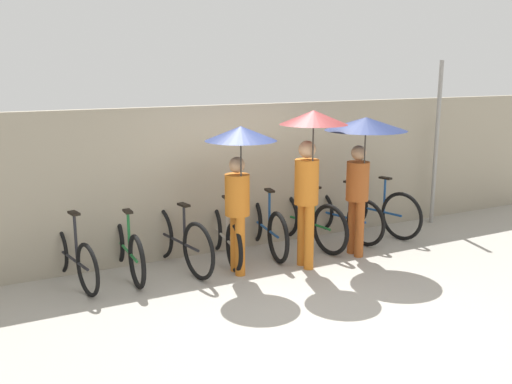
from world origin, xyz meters
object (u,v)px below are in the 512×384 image
at_px(parked_bicycle_5, 305,221).
at_px(pedestrian_trailing, 363,144).
at_px(parked_bicycle_7, 374,209).
at_px(pedestrian_center, 310,151).
at_px(parked_bicycle_4, 265,227).
at_px(parked_bicycle_6, 340,215).
at_px(pedestrian_leading, 239,162).
at_px(parked_bicycle_1, 126,248).
at_px(parked_bicycle_0, 72,256).
at_px(parked_bicycle_3, 224,236).
at_px(parked_bicycle_2, 178,240).

height_order(parked_bicycle_5, pedestrian_trailing, pedestrian_trailing).
distance_m(parked_bicycle_7, pedestrian_center, 2.42).
bearing_deg(parked_bicycle_4, parked_bicycle_6, -80.76).
height_order(parked_bicycle_6, pedestrian_leading, pedestrian_leading).
height_order(parked_bicycle_5, parked_bicycle_6, parked_bicycle_5).
distance_m(parked_bicycle_1, pedestrian_center, 2.69).
distance_m(parked_bicycle_7, pedestrian_trailing, 1.78).
distance_m(parked_bicycle_5, parked_bicycle_6, 0.68).
xyz_separation_m(parked_bicycle_4, pedestrian_center, (0.17, -0.91, 1.22)).
bearing_deg(pedestrian_leading, parked_bicycle_0, -14.50).
relative_size(parked_bicycle_5, pedestrian_trailing, 0.91).
bearing_deg(parked_bicycle_3, parked_bicycle_2, 100.14).
xyz_separation_m(parked_bicycle_3, parked_bicycle_7, (2.72, 0.09, 0.04)).
relative_size(parked_bicycle_1, parked_bicycle_4, 0.98).
xyz_separation_m(parked_bicycle_3, pedestrian_center, (0.85, -0.86, 1.24)).
relative_size(parked_bicycle_1, parked_bicycle_6, 1.00).
height_order(parked_bicycle_2, pedestrian_trailing, pedestrian_trailing).
bearing_deg(parked_bicycle_1, parked_bicycle_0, 91.39).
xyz_separation_m(parked_bicycle_3, parked_bicycle_5, (1.36, 0.03, 0.04)).
height_order(pedestrian_leading, pedestrian_center, pedestrian_center).
distance_m(pedestrian_center, pedestrian_trailing, 0.91).
relative_size(parked_bicycle_1, pedestrian_leading, 0.88).
distance_m(parked_bicycle_4, pedestrian_center, 1.53).
bearing_deg(parked_bicycle_7, parked_bicycle_5, 78.97).
bearing_deg(parked_bicycle_7, parked_bicycle_1, 76.90).
bearing_deg(parked_bicycle_7, pedestrian_center, 103.25).
bearing_deg(parked_bicycle_2, pedestrian_leading, -144.95).
xyz_separation_m(parked_bicycle_6, pedestrian_center, (-1.19, -0.95, 1.21)).
xyz_separation_m(parked_bicycle_2, parked_bicycle_4, (1.36, 0.07, -0.01)).
bearing_deg(parked_bicycle_7, parked_bicycle_3, 78.27).
bearing_deg(parked_bicycle_0, pedestrian_trailing, -112.47).
xyz_separation_m(parked_bicycle_1, parked_bicycle_7, (4.08, 0.03, 0.04)).
relative_size(parked_bicycle_3, pedestrian_trailing, 0.82).
xyz_separation_m(parked_bicycle_1, parked_bicycle_2, (0.68, -0.07, 0.04)).
relative_size(parked_bicycle_7, pedestrian_trailing, 0.88).
bearing_deg(pedestrian_leading, pedestrian_trailing, -178.94).
distance_m(parked_bicycle_6, pedestrian_leading, 2.49).
bearing_deg(pedestrian_center, pedestrian_trailing, -173.71).
bearing_deg(pedestrian_leading, parked_bicycle_5, -149.39).
xyz_separation_m(parked_bicycle_1, parked_bicycle_3, (1.36, -0.06, -0.00)).
distance_m(parked_bicycle_3, pedestrian_center, 1.73).
height_order(parked_bicycle_7, pedestrian_center, pedestrian_center).
height_order(parked_bicycle_1, parked_bicycle_5, parked_bicycle_5).
bearing_deg(parked_bicycle_3, parked_bicycle_7, -79.52).
relative_size(parked_bicycle_7, pedestrian_center, 0.83).
bearing_deg(pedestrian_leading, pedestrian_center, 172.47).
bearing_deg(parked_bicycle_7, parked_bicycle_2, 78.20).
bearing_deg(parked_bicycle_5, parked_bicycle_1, 81.39).
relative_size(parked_bicycle_4, pedestrian_leading, 0.90).
height_order(pedestrian_center, pedestrian_trailing, pedestrian_center).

